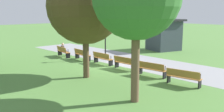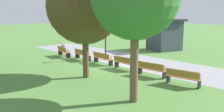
{
  "view_description": "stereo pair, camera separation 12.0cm",
  "coord_description": "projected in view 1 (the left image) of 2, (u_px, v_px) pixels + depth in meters",
  "views": [
    {
      "loc": [
        12.55,
        -12.13,
        3.95
      ],
      "look_at": [
        0.0,
        -0.21,
        0.8
      ],
      "focal_mm": 39.97,
      "sensor_mm": 36.0,
      "label": 1
    },
    {
      "loc": [
        12.63,
        -12.04,
        3.95
      ],
      "look_at": [
        0.0,
        -0.21,
        0.8
      ],
      "focal_mm": 39.97,
      "sensor_mm": 36.0,
      "label": 2
    }
  ],
  "objects": [
    {
      "name": "tree_1",
      "position": [
        85.0,
        6.0,
        14.26
      ],
      "size": [
        4.38,
        4.38,
        6.4
      ],
      "color": "brown",
      "rests_on": "ground"
    },
    {
      "name": "lamp_post",
      "position": [
        105.0,
        28.0,
        19.94
      ],
      "size": [
        0.32,
        0.32,
        3.73
      ],
      "color": "black",
      "rests_on": "ground"
    },
    {
      "name": "bench_0",
      "position": [
        63.0,
        51.0,
        21.62
      ],
      "size": [
        1.89,
        0.75,
        0.89
      ],
      "rotation": [
        0.0,
        0.0,
        -0.16
      ],
      "color": "#B27538",
      "rests_on": "ground"
    },
    {
      "name": "bench_4",
      "position": [
        152.0,
        69.0,
        15.12
      ],
      "size": [
        1.88,
        0.64,
        0.89
      ],
      "rotation": [
        0.0,
        0.0,
        0.09
      ],
      "color": "#B27538",
      "rests_on": "ground"
    },
    {
      "name": "kiosk",
      "position": [
        164.0,
        34.0,
        25.18
      ],
      "size": [
        3.79,
        3.93,
        3.13
      ],
      "rotation": [
        0.0,
        0.0,
        -0.28
      ],
      "color": "#38424C",
      "rests_on": "ground"
    },
    {
      "name": "bench_1",
      "position": [
        82.0,
        54.0,
        20.15
      ],
      "size": [
        1.88,
        0.64,
        0.89
      ],
      "rotation": [
        0.0,
        0.0,
        -0.09
      ],
      "color": "#B27538",
      "rests_on": "ground"
    },
    {
      "name": "bench_3",
      "position": [
        125.0,
        63.0,
        16.89
      ],
      "size": [
        1.85,
        0.53,
        0.89
      ],
      "rotation": [
        0.0,
        0.0,
        0.03
      ],
      "color": "#B27538",
      "rests_on": "ground"
    },
    {
      "name": "person_seated",
      "position": [
        64.0,
        49.0,
        21.81
      ],
      "size": [
        0.38,
        0.56,
        1.2
      ],
      "rotation": [
        0.0,
        0.0,
        -0.16
      ],
      "color": "#4C4238",
      "rests_on": "ground"
    },
    {
      "name": "path_paving",
      "position": [
        139.0,
        61.0,
        19.7
      ],
      "size": [
        26.09,
        4.63,
        0.01
      ],
      "primitive_type": "cube",
      "color": "#939399",
      "rests_on": "ground"
    },
    {
      "name": "ground_plane",
      "position": [
        114.0,
        67.0,
        17.88
      ],
      "size": [
        120.0,
        120.0,
        0.0
      ],
      "primitive_type": "plane",
      "color": "#54843D"
    },
    {
      "name": "bench_2",
      "position": [
        102.0,
        58.0,
        18.57
      ],
      "size": [
        1.85,
        0.53,
        0.89
      ],
      "rotation": [
        0.0,
        0.0,
        -0.03
      ],
      "color": "#B27538",
      "rests_on": "ground"
    },
    {
      "name": "bench_5",
      "position": [
        183.0,
        77.0,
        13.25
      ],
      "size": [
        1.89,
        0.75,
        0.89
      ],
      "rotation": [
        0.0,
        0.0,
        0.16
      ],
      "color": "#B27538",
      "rests_on": "ground"
    }
  ]
}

